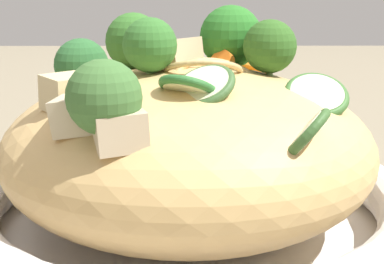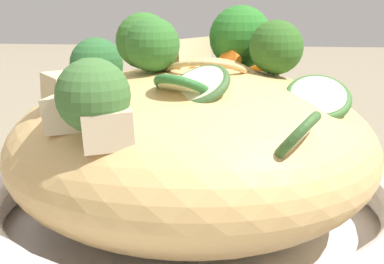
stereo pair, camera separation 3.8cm
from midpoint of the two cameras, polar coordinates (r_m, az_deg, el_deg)
name	(u,v)px [view 1 (the left image)]	position (r m, az deg, el deg)	size (l,w,h in m)	color
ground_plane	(192,244)	(0.41, -2.70, -11.85)	(3.00, 3.00, 0.00)	#7C705A
serving_bowl	(192,210)	(0.40, -2.75, -8.39)	(0.33, 0.33, 0.05)	white
noodle_heap	(192,147)	(0.38, -2.83, -1.65)	(0.26, 0.26, 0.12)	tan
broccoli_florets	(165,54)	(0.39, -5.73, 8.20)	(0.22, 0.20, 0.08)	#93B174
carrot_coins	(246,73)	(0.44, 3.33, 6.25)	(0.10, 0.06, 0.04)	orange
zucchini_slices	(264,99)	(0.32, 4.31, 3.44)	(0.10, 0.13, 0.05)	beige
chicken_chunks	(132,85)	(0.35, -9.62, 4.89)	(0.16, 0.11, 0.05)	#C9B592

